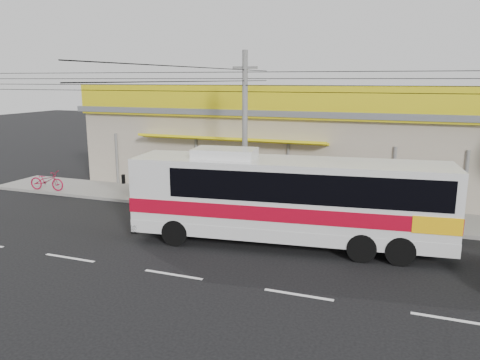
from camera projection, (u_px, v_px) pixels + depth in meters
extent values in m
plane|color=black|center=(207.00, 248.00, 16.92)|extent=(120.00, 120.00, 0.00)
cube|color=slate|center=(258.00, 205.00, 22.40)|extent=(30.00, 3.20, 0.15)
cube|color=#A59785|center=(289.00, 148.00, 27.10)|extent=(22.00, 8.00, 4.20)
cube|color=#595C61|center=(290.00, 109.00, 26.62)|extent=(22.60, 8.60, 0.30)
cube|color=gold|center=(269.00, 102.00, 22.73)|extent=(22.00, 0.24, 1.60)
cube|color=#AA2409|center=(230.00, 101.00, 23.39)|extent=(9.00, 0.10, 1.20)
cube|color=#12652F|center=(410.00, 105.00, 20.48)|extent=(2.40, 0.10, 1.10)
cube|color=navy|center=(479.00, 106.00, 19.56)|extent=(2.20, 0.10, 1.10)
cube|color=#AA2409|center=(113.00, 99.00, 25.78)|extent=(3.00, 0.10, 1.10)
cube|color=yellow|center=(229.00, 140.00, 23.65)|extent=(10.00, 1.20, 0.37)
cube|color=silver|center=(288.00, 197.00, 16.94)|extent=(11.54, 3.67, 2.74)
cube|color=#AD071D|center=(288.00, 206.00, 17.01)|extent=(11.59, 3.71, 0.52)
cube|color=#F1AF0C|center=(432.00, 215.00, 15.86)|extent=(1.78, 2.58, 0.57)
cube|color=black|center=(307.00, 182.00, 16.65)|extent=(9.67, 3.49, 1.04)
cube|color=black|center=(145.00, 178.00, 18.15)|extent=(0.39, 2.08, 1.42)
cube|color=silver|center=(225.00, 153.00, 17.16)|extent=(2.41, 1.58, 0.34)
cylinder|color=black|center=(175.00, 233.00, 17.12)|extent=(1.01, 0.41, 0.98)
cylinder|color=black|center=(195.00, 216.00, 19.15)|extent=(1.01, 0.41, 0.98)
cylinder|color=black|center=(400.00, 251.00, 15.30)|extent=(1.01, 0.41, 0.98)
cylinder|color=black|center=(395.00, 231.00, 17.33)|extent=(1.01, 0.41, 0.98)
imported|color=maroon|center=(47.00, 181.00, 25.01)|extent=(2.06, 0.90, 1.05)
imported|color=black|center=(169.00, 181.00, 24.94)|extent=(1.77, 0.86, 1.03)
cylinder|color=#5B5B59|center=(245.00, 136.00, 20.02)|extent=(0.23, 0.23, 7.18)
cube|color=#5B5B59|center=(245.00, 68.00, 19.42)|extent=(1.08, 0.11, 0.11)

